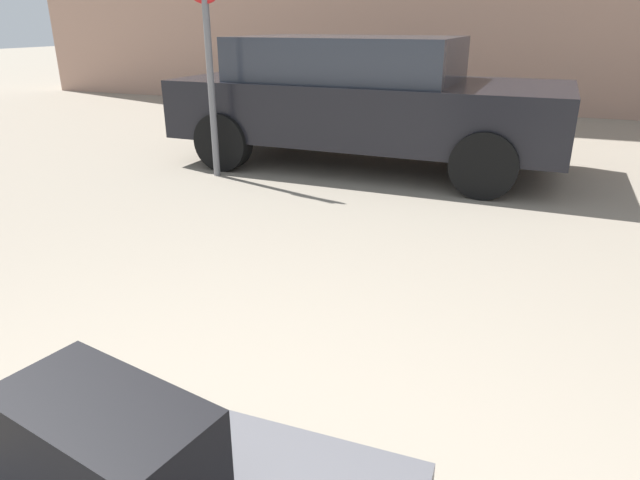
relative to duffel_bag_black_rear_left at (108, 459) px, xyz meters
name	(u,v)px	position (x,y,z in m)	size (l,w,h in m)	color
duffel_bag_black_rear_left	(108,459)	(0.00, 0.00, 0.00)	(0.59, 0.30, 0.36)	black
parked_car	(363,98)	(-0.89, 5.35, 0.24)	(4.35, 2.02, 1.42)	black
no_parking_sign	(208,41)	(-2.23, 4.29, 0.87)	(0.50, 0.09, 2.23)	slate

